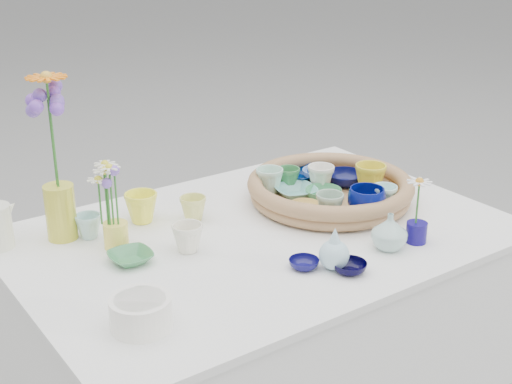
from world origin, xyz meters
TOP-DOWN VIEW (x-y plane):
  - wicker_tray at (0.28, 0.05)m, footprint 0.47×0.47m
  - tray_ceramic_0 at (0.29, 0.21)m, footprint 0.18×0.18m
  - tray_ceramic_1 at (0.38, 0.09)m, footprint 0.15×0.15m
  - tray_ceramic_2 at (0.39, 0.01)m, footprint 0.10×0.10m
  - tray_ceramic_3 at (0.25, 0.04)m, footprint 0.13×0.13m
  - tray_ceramic_4 at (0.18, -0.07)m, footprint 0.09×0.09m
  - tray_ceramic_5 at (0.20, 0.10)m, footprint 0.14×0.14m
  - tray_ceramic_6 at (0.15, 0.17)m, footprint 0.08×0.08m
  - tray_ceramic_7 at (0.29, 0.10)m, footprint 0.10×0.10m
  - tray_ceramic_8 at (0.34, 0.18)m, footprint 0.10×0.10m
  - tray_ceramic_9 at (0.27, -0.11)m, footprint 0.12×0.12m
  - tray_ceramic_10 at (0.15, -0.00)m, footprint 0.10×0.10m
  - tray_ceramic_11 at (0.34, -0.10)m, footprint 0.08×0.08m
  - tray_ceramic_12 at (0.22, 0.17)m, footprint 0.07×0.07m
  - loose_ceramic_0 at (-0.22, 0.24)m, footprint 0.12×0.12m
  - loose_ceramic_1 at (-0.10, 0.17)m, footprint 0.08×0.08m
  - loose_ceramic_2 at (-0.35, 0.04)m, footprint 0.11×0.11m
  - loose_ceramic_3 at (-0.21, 0.01)m, footprint 0.09×0.09m
  - loose_ceramic_4 at (-0.03, -0.22)m, footprint 0.08×0.08m
  - loose_ceramic_5 at (-0.38, 0.22)m, footprint 0.09×0.09m
  - loose_ceramic_6 at (0.04, -0.30)m, footprint 0.09×0.09m
  - fluted_bowl at (-0.46, -0.23)m, footprint 0.15×0.15m
  - bud_vase_paleblue at (0.02, -0.27)m, footprint 0.09×0.09m
  - bud_vase_seafoam at (0.20, -0.26)m, footprint 0.11×0.11m
  - bud_vase_cobalt at (0.29, -0.28)m, footprint 0.07×0.07m
  - single_daisy at (0.28, -0.27)m, footprint 0.09×0.09m
  - tall_vase_yellow at (-0.43, 0.26)m, footprint 0.08×0.08m
  - gerbera at (-0.43, 0.25)m, footprint 0.12×0.12m
  - hydrangea at (-0.43, 0.27)m, footprint 0.11×0.11m
  - daisy_cup at (-0.34, 0.13)m, footprint 0.07×0.07m
  - daisy_posy at (-0.36, 0.14)m, footprint 0.11×0.11m

SIDE VIEW (x-z plane):
  - loose_ceramic_4 at x=-0.03m, z-range 0.77..0.79m
  - loose_ceramic_6 at x=0.04m, z-range 0.77..0.79m
  - loose_ceramic_2 at x=-0.35m, z-range 0.77..0.79m
  - bud_vase_cobalt at x=0.29m, z-range 0.77..0.82m
  - loose_ceramic_5 at x=-0.38m, z-range 0.77..0.83m
  - tray_ceramic_10 at x=0.15m, z-range 0.78..0.81m
  - tray_ceramic_5 at x=0.20m, z-range 0.78..0.81m
  - tray_ceramic_8 at x=0.34m, z-range 0.78..0.81m
  - fluted_bowl at x=-0.46m, z-range 0.77..0.83m
  - daisy_cup at x=-0.34m, z-range 0.77..0.83m
  - loose_ceramic_1 at x=-0.10m, z-range 0.77..0.83m
  - tray_ceramic_3 at x=0.25m, z-range 0.78..0.82m
  - tray_ceramic_0 at x=0.29m, z-range 0.78..0.82m
  - loose_ceramic_3 at x=-0.21m, z-range 0.77..0.84m
  - tray_ceramic_1 at x=0.38m, z-range 0.78..0.82m
  - wicker_tray at x=0.28m, z-range 0.77..0.84m
  - loose_ceramic_0 at x=-0.22m, z-range 0.76..0.85m
  - bud_vase_seafoam at x=0.20m, z-range 0.77..0.86m
  - tray_ceramic_12 at x=0.22m, z-range 0.78..0.85m
  - tray_ceramic_11 at x=0.34m, z-range 0.78..0.85m
  - tray_ceramic_4 at x=0.18m, z-range 0.78..0.85m
  - tray_ceramic_7 at x=0.29m, z-range 0.78..0.86m
  - tray_ceramic_6 at x=0.15m, z-range 0.78..0.86m
  - bud_vase_paleblue at x=0.02m, z-range 0.77..0.88m
  - tray_ceramic_9 at x=0.27m, z-range 0.78..0.86m
  - tray_ceramic_2 at x=0.39m, z-range 0.78..0.87m
  - tall_vase_yellow at x=-0.43m, z-range 0.77..0.91m
  - single_daisy at x=0.28m, z-range 0.81..0.94m
  - daisy_posy at x=-0.36m, z-range 0.83..0.99m
  - hydrangea at x=-0.43m, z-range 0.87..1.17m
  - gerbera at x=-0.43m, z-range 0.90..1.19m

